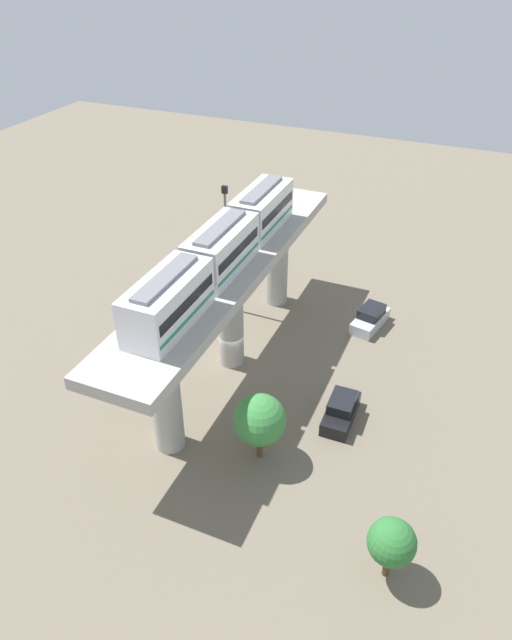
{
  "coord_description": "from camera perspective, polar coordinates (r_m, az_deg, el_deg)",
  "views": [
    {
      "loc": [
        15.43,
        -31.45,
        28.02
      ],
      "look_at": [
        2.5,
        -1.09,
        5.21
      ],
      "focal_mm": 32.43,
      "sensor_mm": 36.0,
      "label": 1
    }
  ],
  "objects": [
    {
      "name": "tree_near_viaduct",
      "position": [
        31.38,
        13.25,
        -20.59
      ],
      "size": [
        2.48,
        2.48,
        3.95
      ],
      "color": "brown",
      "rests_on": "ground"
    },
    {
      "name": "signal_post",
      "position": [
        47.72,
        -2.94,
        7.36
      ],
      "size": [
        0.44,
        0.28,
        11.28
      ],
      "color": "#4C4C51",
      "rests_on": "ground"
    },
    {
      "name": "parked_car_black",
      "position": [
        39.99,
        8.39,
        -8.82
      ],
      "size": [
        1.88,
        4.23,
        1.76
      ],
      "rotation": [
        0.0,
        0.0,
        0.02
      ],
      "color": "black",
      "rests_on": "ground"
    },
    {
      "name": "ground_plane",
      "position": [
        44.86,
        -2.4,
        -4.04
      ],
      "size": [
        120.0,
        120.0,
        0.0
      ],
      "primitive_type": "plane",
      "color": "#706654"
    },
    {
      "name": "parked_car_silver",
      "position": [
        49.1,
        11.22,
        0.15
      ],
      "size": [
        2.59,
        4.47,
        1.76
      ],
      "rotation": [
        0.0,
        0.0,
        -0.2
      ],
      "color": "#B2B5BA",
      "rests_on": "ground"
    },
    {
      "name": "tree_mid_lot",
      "position": [
        35.56,
        0.37,
        -9.84
      ],
      "size": [
        3.24,
        3.24,
        4.74
      ],
      "color": "brown",
      "rests_on": "ground"
    },
    {
      "name": "viaduct",
      "position": [
        41.12,
        -2.61,
        3.03
      ],
      "size": [
        5.2,
        28.85,
        8.68
      ],
      "color": "#A8A59E",
      "rests_on": "ground"
    },
    {
      "name": "train",
      "position": [
        38.42,
        -3.46,
        6.99
      ],
      "size": [
        2.64,
        20.5,
        3.24
      ],
      "color": "white",
      "rests_on": "viaduct"
    }
  ]
}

